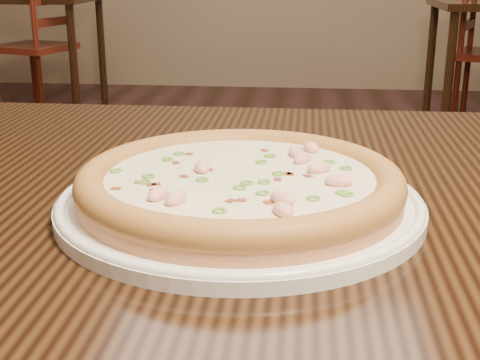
# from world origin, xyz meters

# --- Properties ---
(hero_table) EXTENTS (1.20, 0.80, 0.75)m
(hero_table) POSITION_xyz_m (0.26, -0.18, 0.65)
(hero_table) COLOR black
(hero_table) RESTS_ON ground
(plate) EXTENTS (0.33, 0.33, 0.02)m
(plate) POSITION_xyz_m (0.14, -0.23, 0.76)
(plate) COLOR white
(plate) RESTS_ON hero_table
(pizza) EXTENTS (0.30, 0.30, 0.03)m
(pizza) POSITION_xyz_m (0.14, -0.23, 0.78)
(pizza) COLOR tan
(pizza) RESTS_ON plate
(bg_table_left) EXTENTS (1.00, 0.70, 0.75)m
(bg_table_left) POSITION_xyz_m (-1.72, 3.59, 0.65)
(bg_table_left) COLOR black
(bg_table_left) RESTS_ON ground
(chair_b) EXTENTS (0.53, 0.53, 0.95)m
(chair_b) POSITION_xyz_m (-1.52, 3.40, 0.44)
(chair_b) COLOR #4F0D0D
(chair_b) RESTS_ON ground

